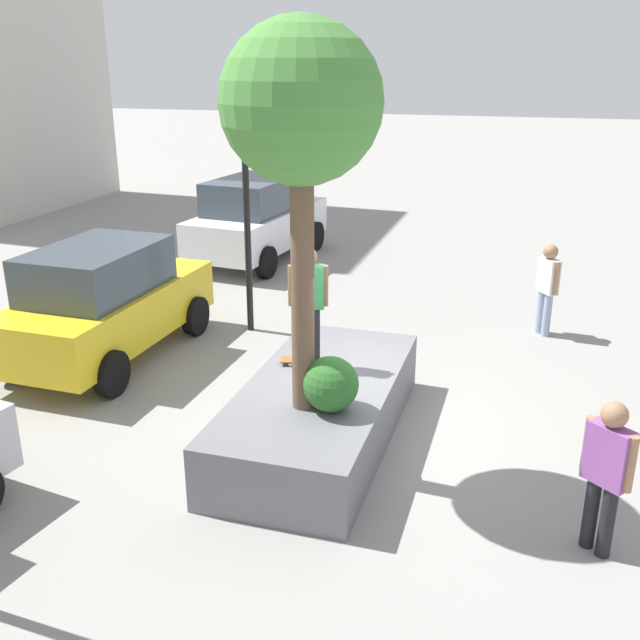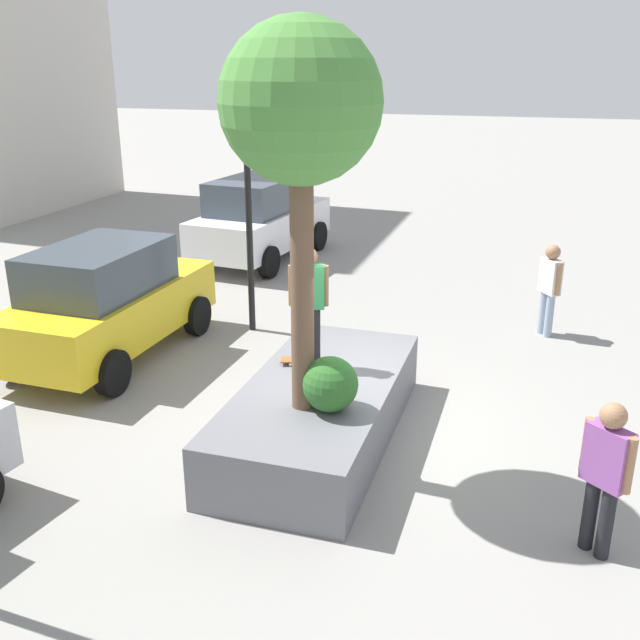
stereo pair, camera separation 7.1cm
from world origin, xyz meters
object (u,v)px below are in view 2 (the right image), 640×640
object	(u,v)px
traffic_light_corner	(247,175)
taxi_cab	(108,301)
police_car	(260,219)
plaza_tree	(301,110)
passerby_with_bag	(549,284)
skateboard	(309,360)
pedestrian_crossing	(605,469)
skateboarder	(309,296)
planter_ledge	(320,410)

from	to	relation	value
traffic_light_corner	taxi_cab	bearing A→B (deg)	137.17
taxi_cab	police_car	distance (m)	6.80
plaza_tree	passerby_with_bag	size ratio (longest dim) A/B	2.61
skateboard	police_car	size ratio (longest dim) A/B	0.18
police_car	pedestrian_crossing	bearing A→B (deg)	-142.02
pedestrian_crossing	passerby_with_bag	size ratio (longest dim) A/B	1.00
plaza_tree	skateboard	bearing A→B (deg)	15.14
skateboarder	passerby_with_bag	size ratio (longest dim) A/B	0.94
plaza_tree	skateboard	world-z (taller)	plaza_tree
planter_ledge	traffic_light_corner	bearing A→B (deg)	34.53
planter_ledge	traffic_light_corner	world-z (taller)	traffic_light_corner
skateboard	pedestrian_crossing	size ratio (longest dim) A/B	0.47
plaza_tree	taxi_cab	bearing A→B (deg)	61.28
skateboarder	pedestrian_crossing	xyz separation A→B (m)	(-2.04, -3.84, -0.83)
skateboard	police_car	world-z (taller)	police_car
taxi_cab	pedestrian_crossing	xyz separation A→B (m)	(-3.15, -7.83, -0.02)
skateboarder	passerby_with_bag	bearing A→B (deg)	-35.70
skateboard	taxi_cab	distance (m)	4.15
planter_ledge	police_car	xyz separation A→B (m)	(8.47, 4.27, 0.66)
plaza_tree	traffic_light_corner	xyz separation A→B (m)	(4.35, 2.51, -1.43)
skateboard	police_car	distance (m)	8.83
traffic_light_corner	plaza_tree	bearing A→B (deg)	-150.01
police_car	traffic_light_corner	bearing A→B (deg)	-159.99
police_car	plaza_tree	bearing A→B (deg)	-155.06
plaza_tree	taxi_cab	xyz separation A→B (m)	(2.38, 4.33, -3.37)
skateboarder	passerby_with_bag	world-z (taller)	skateboarder
taxi_cab	passerby_with_bag	world-z (taller)	taxi_cab
planter_ledge	pedestrian_crossing	distance (m)	3.84
skateboarder	pedestrian_crossing	distance (m)	4.43
planter_ledge	plaza_tree	bearing A→B (deg)	179.97
plaza_tree	skateboarder	bearing A→B (deg)	15.14
pedestrian_crossing	passerby_with_bag	distance (m)	6.53
skateboarder	plaza_tree	bearing A→B (deg)	-164.86
planter_ledge	skateboard	xyz separation A→B (m)	(0.56, 0.34, 0.47)
plaza_tree	pedestrian_crossing	bearing A→B (deg)	-102.42
taxi_cab	traffic_light_corner	size ratio (longest dim) A/B	1.01
skateboarder	police_car	distance (m)	8.86
planter_ledge	traffic_light_corner	xyz separation A→B (m)	(3.64, 2.51, 2.55)
skateboard	traffic_light_corner	world-z (taller)	traffic_light_corner
planter_ledge	passerby_with_bag	bearing A→B (deg)	-29.67
skateboard	pedestrian_crossing	bearing A→B (deg)	-117.93
plaza_tree	police_car	distance (m)	10.65
skateboarder	traffic_light_corner	distance (m)	3.93
plaza_tree	pedestrian_crossing	xyz separation A→B (m)	(-0.77, -3.50, -3.39)
planter_ledge	police_car	world-z (taller)	police_car
pedestrian_crossing	skateboarder	bearing A→B (deg)	62.07
skateboarder	taxi_cab	bearing A→B (deg)	74.47
skateboarder	pedestrian_crossing	world-z (taller)	skateboarder
skateboarder	traffic_light_corner	bearing A→B (deg)	35.11
traffic_light_corner	pedestrian_crossing	world-z (taller)	traffic_light_corner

